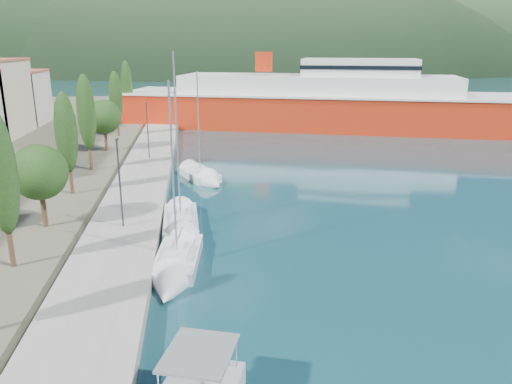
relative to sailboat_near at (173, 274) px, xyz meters
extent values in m
plane|color=#133E47|center=(5.37, 111.05, -0.32)|extent=(1400.00, 1400.00, 0.00)
cube|color=gray|center=(-3.63, 17.05, 0.08)|extent=(5.00, 88.00, 0.80)
cube|color=beige|center=(-26.63, 57.05, 4.38)|extent=(9.00, 10.00, 8.00)
cube|color=#9E5138|center=(-26.63, 57.05, 8.53)|extent=(9.20, 10.20, 0.30)
cylinder|color=#47301E|center=(-9.02, 1.32, 1.37)|extent=(0.30, 0.30, 1.98)
ellipsoid|color=#203D15|center=(-9.02, 1.32, 5.88)|extent=(1.80, 1.80, 7.03)
cylinder|color=#47301E|center=(-9.02, 7.88, 1.56)|extent=(0.36, 0.36, 2.37)
sphere|color=#203D15|center=(-9.02, 7.88, 4.27)|extent=(3.79, 3.79, 3.79)
cylinder|color=#47301E|center=(-9.02, 15.99, 1.32)|extent=(0.30, 0.30, 1.88)
ellipsoid|color=#203D15|center=(-9.02, 15.99, 5.59)|extent=(1.80, 1.80, 6.66)
cylinder|color=#47301E|center=(-9.02, 24.46, 1.42)|extent=(0.30, 0.30, 2.08)
ellipsoid|color=#203D15|center=(-9.02, 24.46, 6.14)|extent=(1.80, 1.80, 7.36)
cylinder|color=#47301E|center=(-9.02, 33.80, 1.62)|extent=(0.36, 0.36, 2.47)
sphere|color=#203D15|center=(-9.02, 33.80, 4.44)|extent=(3.96, 3.96, 3.96)
cylinder|color=#47301E|center=(-9.02, 44.01, 1.34)|extent=(0.30, 0.30, 1.93)
ellipsoid|color=#203D15|center=(-9.02, 44.01, 5.73)|extent=(1.80, 1.80, 6.84)
cylinder|color=#47301E|center=(-9.02, 56.23, 1.45)|extent=(0.30, 0.30, 2.15)
ellipsoid|color=#203D15|center=(-9.02, 56.23, 6.34)|extent=(1.80, 1.80, 7.62)
cylinder|color=#2D2D33|center=(-3.63, 6.96, 3.48)|extent=(0.12, 0.12, 6.00)
cube|color=#2D2D33|center=(-3.63, 7.21, 6.48)|extent=(0.15, 0.50, 0.12)
cylinder|color=#2D2D33|center=(-3.63, 28.92, 3.48)|extent=(0.12, 0.12, 6.00)
cube|color=#2D2D33|center=(-3.63, 29.17, 6.48)|extent=(0.15, 0.50, 0.12)
cube|color=slate|center=(1.39, -11.09, 2.25)|extent=(3.05, 3.32, 0.10)
cube|color=silver|center=(0.22, 2.02, -0.05)|extent=(3.13, 6.30, 0.97)
cube|color=silver|center=(0.18, 1.62, 0.60)|extent=(1.74, 2.57, 0.38)
cylinder|color=silver|center=(0.18, 1.62, 5.56)|extent=(0.12, 0.12, 10.24)
cone|color=silver|center=(-0.20, -1.84, -0.05)|extent=(2.77, 3.08, 2.48)
cube|color=silver|center=(0.24, 8.59, -0.05)|extent=(2.63, 6.84, 0.96)
cube|color=silver|center=(0.26, 8.14, 0.58)|extent=(1.54, 2.75, 0.37)
cylinder|color=silver|center=(0.26, 8.14, 6.27)|extent=(0.12, 0.12, 11.69)
cone|color=silver|center=(0.36, 4.26, -0.05)|extent=(2.53, 3.23, 2.44)
cube|color=silver|center=(1.72, 22.48, -0.05)|extent=(4.39, 6.17, 0.97)
cube|color=silver|center=(1.86, 22.13, 0.59)|extent=(2.22, 2.65, 0.38)
cylinder|color=silver|center=(1.86, 22.13, 5.28)|extent=(0.12, 0.12, 9.69)
cone|color=silver|center=(3.06, 19.11, -0.05)|extent=(3.28, 3.37, 2.48)
cube|color=red|center=(20.81, 51.93, 2.02)|extent=(62.73, 31.09, 5.97)
cube|color=silver|center=(20.81, 51.93, 5.01)|extent=(63.26, 31.59, 0.32)
cube|color=silver|center=(20.81, 51.93, 6.28)|extent=(43.83, 23.16, 3.20)
cube|color=silver|center=(26.89, 49.97, 9.16)|extent=(18.90, 12.84, 2.56)
cylinder|color=red|center=(12.70, 54.54, 9.91)|extent=(2.77, 2.77, 2.98)
camera|label=1|loc=(1.52, -26.22, 12.52)|focal=35.00mm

